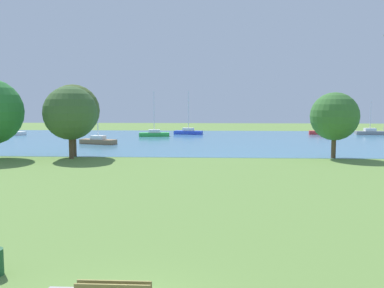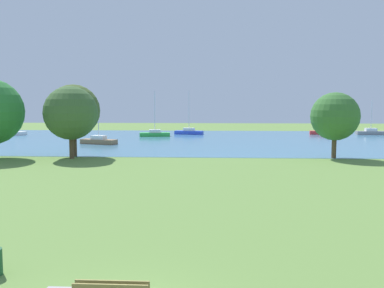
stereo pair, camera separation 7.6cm
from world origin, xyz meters
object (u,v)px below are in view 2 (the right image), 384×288
at_px(sailboat_gray, 371,132).
at_px(sailboat_brown, 99,141).
at_px(sailboat_white, 12,132).
at_px(tree_west_far, 71,113).
at_px(tree_west_near, 74,111).
at_px(sailboat_blue, 189,132).
at_px(sailboat_red, 324,132).
at_px(sailboat_green, 155,134).
at_px(tree_mid_shore, 335,117).

xyz_separation_m(sailboat_gray, sailboat_brown, (-41.39, -18.42, -0.01)).
distance_m(sailboat_white, tree_west_far, 35.32).
distance_m(sailboat_brown, tree_west_near, 13.25).
height_order(sailboat_blue, sailboat_white, sailboat_blue).
distance_m(sailboat_red, sailboat_green, 28.80).
relative_size(sailboat_blue, sailboat_brown, 1.44).
bearing_deg(sailboat_green, tree_west_near, -99.60).
height_order(sailboat_gray, sailboat_brown, sailboat_gray).
bearing_deg(sailboat_white, sailboat_red, 4.22).
relative_size(sailboat_white, tree_west_far, 1.05).
bearing_deg(sailboat_brown, sailboat_gray, 23.98).
xyz_separation_m(sailboat_red, sailboat_blue, (-23.06, -0.79, 0.01)).
relative_size(sailboat_gray, sailboat_brown, 1.13).
bearing_deg(sailboat_red, sailboat_green, -168.61).
height_order(sailboat_red, tree_west_far, tree_west_far).
height_order(sailboat_red, tree_mid_shore, sailboat_red).
distance_m(sailboat_green, tree_mid_shore, 32.99).
distance_m(tree_west_near, tree_mid_shore, 25.20).
height_order(tree_west_far, tree_mid_shore, tree_west_far).
distance_m(sailboat_red, tree_mid_shore, 32.01).
relative_size(sailboat_brown, tree_west_far, 0.75).
height_order(sailboat_brown, sailboat_white, sailboat_white).
relative_size(sailboat_green, tree_west_far, 1.05).
relative_size(sailboat_gray, sailboat_white, 0.81).
bearing_deg(tree_mid_shore, sailboat_brown, 154.58).
relative_size(sailboat_green, tree_mid_shore, 1.15).
height_order(sailboat_red, sailboat_blue, sailboat_blue).
height_order(sailboat_green, tree_west_far, sailboat_green).
height_order(sailboat_red, sailboat_brown, sailboat_red).
xyz_separation_m(sailboat_red, sailboat_green, (-28.23, -5.69, 0.01)).
bearing_deg(tree_west_near, tree_west_far, -80.99).
bearing_deg(sailboat_green, sailboat_brown, -113.22).
relative_size(sailboat_red, sailboat_white, 0.93).
distance_m(sailboat_blue, tree_mid_shore, 34.21).
xyz_separation_m(sailboat_red, sailboat_brown, (-33.69, -18.43, -0.02)).
bearing_deg(tree_mid_shore, sailboat_gray, 64.12).
distance_m(sailboat_brown, tree_mid_shore, 29.42).
distance_m(sailboat_gray, tree_mid_shore, 34.58).
relative_size(sailboat_green, tree_west_near, 1.02).
bearing_deg(sailboat_blue, sailboat_red, 1.97).
distance_m(sailboat_red, sailboat_blue, 23.08).
bearing_deg(sailboat_green, tree_west_far, -98.56).
relative_size(sailboat_brown, tree_mid_shore, 0.81).
xyz_separation_m(tree_west_near, tree_mid_shore, (25.19, 0.02, -0.53)).
relative_size(sailboat_red, tree_west_far, 0.98).
xyz_separation_m(sailboat_brown, tree_west_far, (1.43, -14.07, 3.88)).
bearing_deg(sailboat_gray, tree_west_near, -142.40).
xyz_separation_m(sailboat_blue, tree_west_far, (-9.21, -31.70, 3.86)).
relative_size(sailboat_gray, tree_mid_shore, 0.92).
xyz_separation_m(sailboat_gray, tree_west_far, (-39.97, -32.49, 3.87)).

